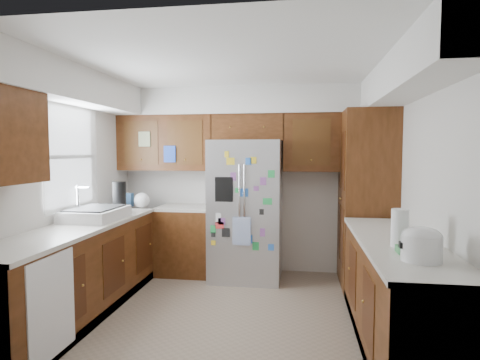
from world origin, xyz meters
name	(u,v)px	position (x,y,z in m)	size (l,w,h in m)	color
floor	(230,314)	(0.00, 0.00, 0.00)	(3.60, 3.60, 0.00)	gray
room_shell	(226,136)	(-0.11, 0.36, 1.82)	(3.64, 3.24, 2.52)	beige
left_counter_run	(105,267)	(-1.36, 0.03, 0.43)	(1.36, 3.20, 0.92)	#3B1F0B
right_counter_run	(396,299)	(1.50, -0.47, 0.42)	(0.63, 2.25, 0.92)	#3B1F0B
pantry	(366,199)	(1.50, 1.15, 1.07)	(0.60, 0.90, 2.15)	#3B1F0B
fridge	(246,210)	(0.00, 1.20, 0.90)	(0.90, 0.79, 1.80)	#A7A7AC
bridge_cabinet	(248,128)	(0.00, 1.43, 1.98)	(0.96, 0.34, 0.35)	#3B1F0B
fridge_top_items	(246,105)	(-0.03, 1.39, 2.27)	(0.45, 0.31, 0.25)	#19459D
sink_assembly	(95,214)	(-1.50, 0.10, 0.99)	(0.52, 0.70, 0.37)	white
left_counter_clutter	(128,200)	(-1.45, 0.83, 1.05)	(0.41, 0.92, 0.38)	black
rice_cooker	(421,243)	(1.50, -1.12, 1.04)	(0.27, 0.26, 0.23)	silver
paper_towel	(400,228)	(1.45, -0.71, 1.07)	(0.13, 0.13, 0.29)	white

